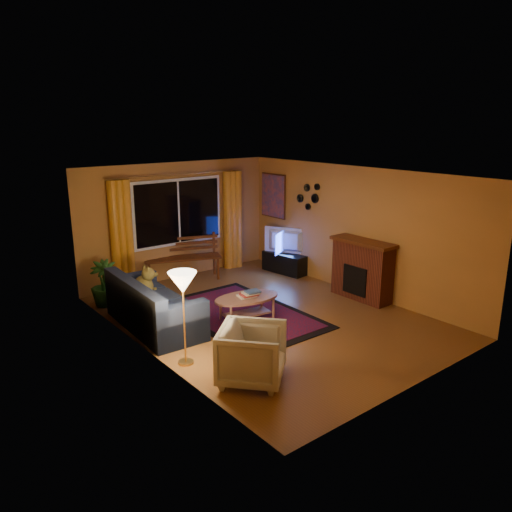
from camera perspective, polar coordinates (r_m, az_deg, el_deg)
floor at (r=8.85m, az=1.22°, el=-7.04°), size 4.50×6.00×0.02m
ceiling at (r=8.22m, az=1.32°, el=9.42°), size 4.50×6.00×0.02m
wall_back at (r=10.87m, az=-8.96°, el=3.99°), size 4.50×0.02×2.50m
wall_left at (r=7.26m, az=-12.58°, el=-1.93°), size 0.02×6.00×2.50m
wall_right at (r=10.01m, az=11.28°, el=2.89°), size 0.02×6.00×2.50m
window at (r=10.78m, az=-8.83°, el=4.98°), size 2.00×0.02×1.30m
curtain_rod at (r=10.62m, az=-8.89°, el=9.20°), size 3.20×0.03×0.03m
curtain_left at (r=10.20m, az=-15.15°, el=2.14°), size 0.36×0.36×2.24m
curtain_right at (r=11.50m, az=-2.76°, el=4.13°), size 0.36×0.36×2.24m
bench at (r=10.86m, az=-8.34°, el=-1.47°), size 1.68×1.04×0.49m
potted_plant at (r=9.66m, az=-17.01°, el=-3.02°), size 0.62×0.62×0.85m
sofa at (r=8.48m, az=-11.54°, el=-5.24°), size 0.99×2.13×0.85m
dog at (r=8.82m, az=-12.74°, el=-2.84°), size 0.46×0.53×0.49m
armchair at (r=6.66m, az=-0.44°, el=-10.85°), size 1.13×1.12×0.85m
floor_lamp at (r=7.07m, az=-8.22°, el=-7.17°), size 0.28×0.28×1.35m
rug at (r=8.94m, az=-1.62°, el=-6.64°), size 1.91×2.99×0.02m
coffee_table at (r=8.64m, az=-1.05°, el=-6.00°), size 1.36×1.36×0.43m
tv_console at (r=11.28m, az=3.25°, el=-0.80°), size 0.48×1.10×0.44m
television at (r=11.15m, az=3.29°, el=1.71°), size 0.62×0.93×0.58m
fireplace at (r=9.78m, az=12.05°, el=-1.69°), size 0.40×1.20×1.10m
mirror_cluster at (r=10.74m, az=5.95°, el=6.94°), size 0.06×0.60×0.56m
painting at (r=11.61m, az=1.97°, el=6.90°), size 0.04×0.76×0.96m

